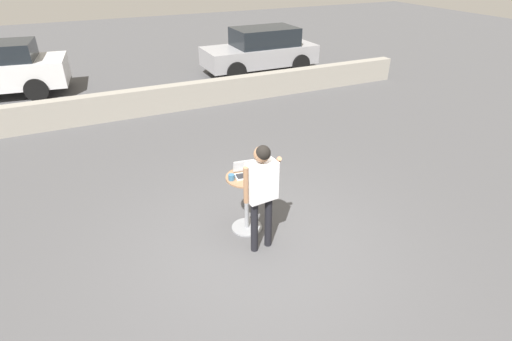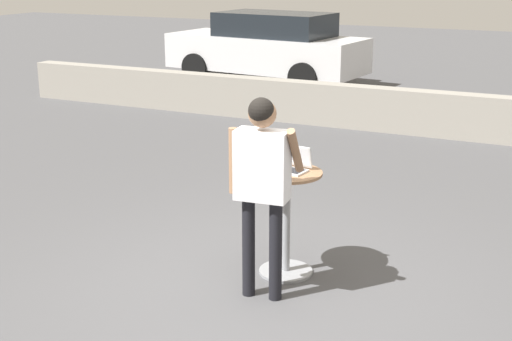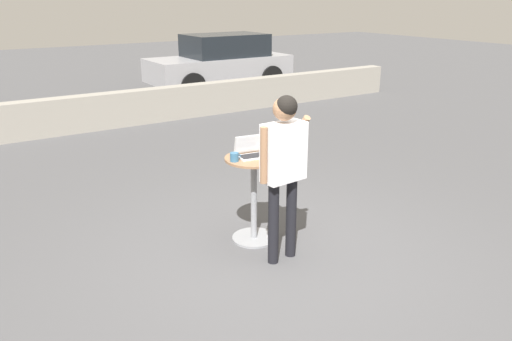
% 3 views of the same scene
% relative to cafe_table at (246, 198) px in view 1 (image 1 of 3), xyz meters
% --- Properties ---
extents(ground_plane, '(50.00, 50.00, 0.00)m').
position_rel_cafe_table_xyz_m(ground_plane, '(-0.04, -0.57, -0.58)').
color(ground_plane, '#4C4C4F').
extents(pavement_kerb, '(15.98, 0.35, 0.73)m').
position_rel_cafe_table_xyz_m(pavement_kerb, '(-0.04, 5.93, -0.21)').
color(pavement_kerb, gray).
rests_on(pavement_kerb, ground_plane).
extents(cafe_table, '(0.64, 0.64, 0.98)m').
position_rel_cafe_table_xyz_m(cafe_table, '(0.00, 0.00, 0.00)').
color(cafe_table, gray).
rests_on(cafe_table, ground_plane).
extents(laptop, '(0.36, 0.30, 0.22)m').
position_rel_cafe_table_xyz_m(laptop, '(0.01, 0.06, 0.45)').
color(laptop, silver).
rests_on(laptop, cafe_table).
extents(coffee_mug, '(0.13, 0.09, 0.09)m').
position_rel_cafe_table_xyz_m(coffee_mug, '(-0.24, 0.00, 0.45)').
color(coffee_mug, '#336084').
rests_on(coffee_mug, cafe_table).
extents(standing_person, '(0.59, 0.41, 1.75)m').
position_rel_cafe_table_xyz_m(standing_person, '(0.00, -0.54, 0.55)').
color(standing_person, black).
rests_on(standing_person, ground_plane).
extents(parked_car_near_street, '(4.09, 1.83, 1.59)m').
position_rel_cafe_table_xyz_m(parked_car_near_street, '(4.30, 8.49, 0.23)').
color(parked_car_near_street, '#9E9EA3').
rests_on(parked_car_near_street, ground_plane).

